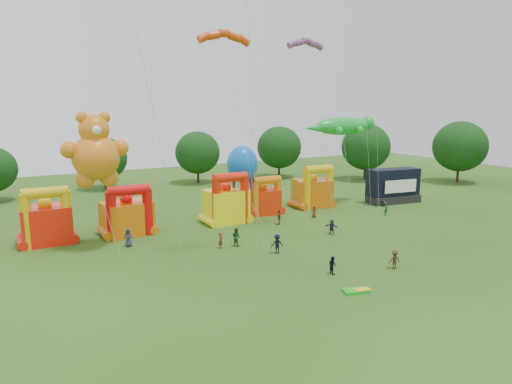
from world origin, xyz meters
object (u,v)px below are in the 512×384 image
bouncy_castle_2 (227,203)px  spectator_0 (128,238)px  stage_trailer (393,186)px  gecko_kite (346,156)px  teddy_bear_kite (98,165)px  spectator_4 (279,217)px  octopus_kite (244,172)px  bouncy_castle_0 (47,222)px

bouncy_castle_2 → spectator_0: bearing=-163.6°
stage_trailer → gecko_kite: gecko_kite is taller
bouncy_castle_2 → teddy_bear_kite: teddy_bear_kite is taller
stage_trailer → spectator_4: stage_trailer is taller
stage_trailer → spectator_0: stage_trailer is taller
octopus_kite → spectator_0: octopus_kite is taller
bouncy_castle_0 → bouncy_castle_2: bouncy_castle_2 is taller
octopus_kite → spectator_4: size_ratio=5.19×
spectator_4 → gecko_kite: bearing=143.9°
stage_trailer → spectator_0: bearing=-176.4°
gecko_kite → octopus_kite: gecko_kite is taller
bouncy_castle_2 → gecko_kite: (18.62, -0.12, 4.93)m
gecko_kite → spectator_4: gecko_kite is taller
bouncy_castle_0 → bouncy_castle_2: 20.29m
bouncy_castle_0 → spectator_4: (25.41, -5.42, -1.46)m
bouncy_castle_2 → octopus_kite: bearing=21.0°
bouncy_castle_0 → gecko_kite: size_ratio=0.48×
stage_trailer → teddy_bear_kite: size_ratio=0.60×
bouncy_castle_2 → teddy_bear_kite: bearing=-168.2°
teddy_bear_kite → spectator_0: teddy_bear_kite is taller
bouncy_castle_0 → octopus_kite: bearing=-0.8°
bouncy_castle_2 → stage_trailer: bouncy_castle_2 is taller
spectator_0 → bouncy_castle_0: bearing=167.5°
bouncy_castle_2 → stage_trailer: bearing=-2.9°
gecko_kite → spectator_0: bearing=-173.3°
bouncy_castle_2 → gecko_kite: size_ratio=0.50×
bouncy_castle_2 → octopus_kite: (2.97, 1.14, 3.57)m
octopus_kite → spectator_0: 17.58m
stage_trailer → bouncy_castle_0: bearing=176.6°
spectator_0 → bouncy_castle_2: bearing=40.7°
gecko_kite → spectator_4: 15.40m
stage_trailer → gecko_kite: 9.69m
gecko_kite → octopus_kite: bearing=175.4°
teddy_bear_kite → spectator_4: 22.10m
stage_trailer → gecko_kite: bearing=171.6°
gecko_kite → stage_trailer: bearing=-8.4°
spectator_0 → spectator_4: size_ratio=1.06×
bouncy_castle_2 → spectator_0: 13.75m
bouncy_castle_0 → stage_trailer: 47.21m
spectator_4 → bouncy_castle_2: bearing=-89.2°
stage_trailer → spectator_4: (-21.71, -2.59, -1.55)m
octopus_kite → spectator_4: octopus_kite is taller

